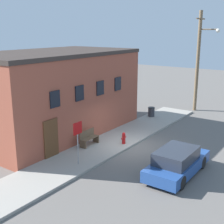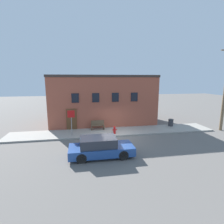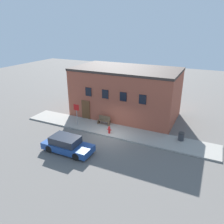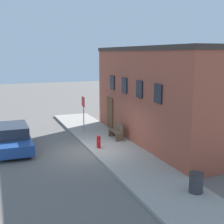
% 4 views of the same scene
% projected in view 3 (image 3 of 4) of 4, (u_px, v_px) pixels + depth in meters
% --- Properties ---
extents(ground_plane, '(80.00, 80.00, 0.00)m').
position_uv_depth(ground_plane, '(107.00, 137.00, 20.39)').
color(ground_plane, '#66605B').
extents(sidewalk, '(19.45, 2.70, 0.13)m').
position_uv_depth(sidewalk, '(114.00, 131.00, 21.50)').
color(sidewalk, '#9E998E').
rests_on(sidewalk, ground).
extents(brick_building, '(11.40, 6.31, 5.46)m').
position_uv_depth(brick_building, '(126.00, 92.00, 24.48)').
color(brick_building, '#9E4C38').
rests_on(brick_building, ground).
extents(fire_hydrant, '(0.44, 0.21, 0.70)m').
position_uv_depth(fire_hydrant, '(109.00, 130.00, 20.71)').
color(fire_hydrant, red).
rests_on(fire_hydrant, sidewalk).
extents(stop_sign, '(0.62, 0.06, 2.24)m').
position_uv_depth(stop_sign, '(77.00, 111.00, 22.03)').
color(stop_sign, gray).
rests_on(stop_sign, sidewalk).
extents(bench, '(1.29, 0.44, 0.90)m').
position_uv_depth(bench, '(104.00, 121.00, 22.57)').
color(bench, brown).
rests_on(bench, sidewalk).
extents(trash_bin, '(0.53, 0.53, 0.74)m').
position_uv_depth(trash_bin, '(181.00, 136.00, 19.45)').
color(trash_bin, '#333338').
rests_on(trash_bin, sidewalk).
extents(parked_car, '(4.23, 1.72, 1.32)m').
position_uv_depth(parked_car, '(67.00, 145.00, 17.83)').
color(parked_car, black).
rests_on(parked_car, ground).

